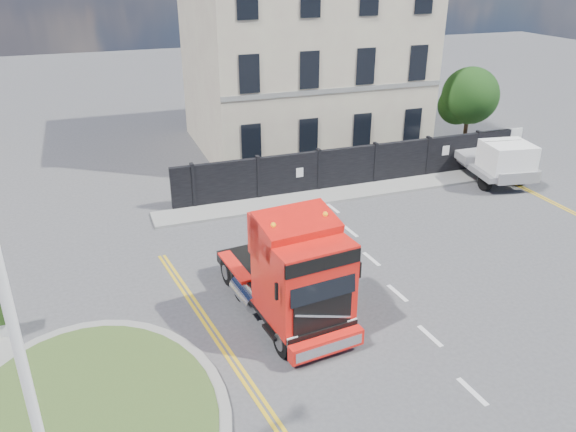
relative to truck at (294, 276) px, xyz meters
name	(u,v)px	position (x,y,z in m)	size (l,w,h in m)	color
ground	(311,304)	(0.88, 0.73, -1.61)	(120.00, 120.00, 0.00)	#424244
traffic_island	(87,422)	(-6.12, -2.27, -1.53)	(6.80, 6.80, 0.17)	gray
hoarding_fence	(366,165)	(7.43, 9.73, -0.61)	(18.80, 0.25, 2.00)	black
georgian_building	(301,45)	(6.88, 17.23, 4.16)	(12.30, 10.30, 12.80)	beige
tree	(467,98)	(15.26, 12.83, 1.43)	(3.20, 3.20, 4.80)	#382619
pavement_far	(363,191)	(6.88, 8.83, -1.55)	(20.00, 1.60, 0.12)	gray
truck	(294,276)	(0.00, 0.00, 0.00)	(2.87, 6.21, 3.60)	black
flatbed_pickup	(497,160)	(13.55, 7.70, -0.41)	(3.00, 5.68, 2.24)	gray
lamppost_island	(23,367)	(-6.62, -5.27, 2.60)	(0.25, 0.50, 8.08)	white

